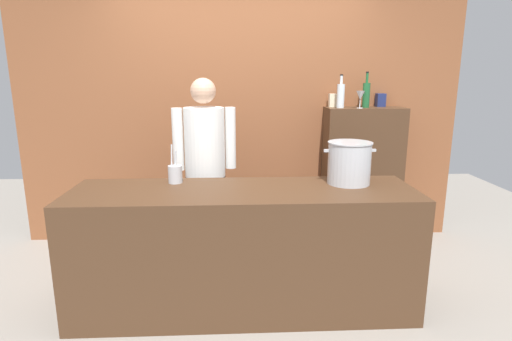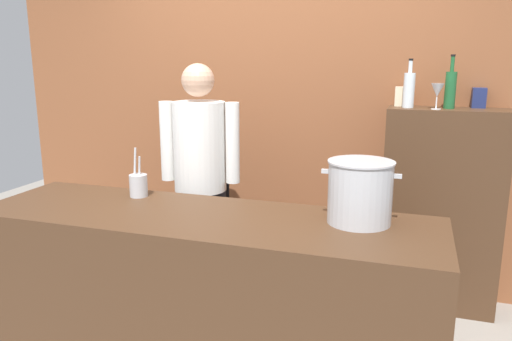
% 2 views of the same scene
% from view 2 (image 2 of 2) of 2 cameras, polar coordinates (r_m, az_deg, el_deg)
% --- Properties ---
extents(brick_back_panel, '(4.40, 0.10, 3.00)m').
position_cam_2_polar(brick_back_panel, '(3.77, 2.43, 9.93)').
color(brick_back_panel, brown).
rests_on(brick_back_panel, ground_plane).
extents(prep_counter, '(2.43, 0.70, 0.90)m').
position_cam_2_polar(prep_counter, '(2.75, -5.93, -14.09)').
color(prep_counter, '#472D1C').
rests_on(prep_counter, ground_plane).
extents(bar_cabinet, '(0.76, 0.32, 1.37)m').
position_cam_2_polar(bar_cabinet, '(3.57, 20.48, -4.33)').
color(bar_cabinet, '#472D1C').
rests_on(bar_cabinet, ground_plane).
extents(chef, '(0.53, 0.38, 1.66)m').
position_cam_2_polar(chef, '(3.27, -6.42, -0.07)').
color(chef, black).
rests_on(chef, ground_plane).
extents(stockpot_large, '(0.38, 0.32, 0.31)m').
position_cam_2_polar(stockpot_large, '(2.46, 11.90, -2.44)').
color(stockpot_large, '#B7BABF').
rests_on(stockpot_large, prep_counter).
extents(utensil_crock, '(0.10, 0.10, 0.29)m').
position_cam_2_polar(utensil_crock, '(2.96, -13.41, -1.63)').
color(utensil_crock, '#B7BABF').
rests_on(utensil_crock, prep_counter).
extents(wine_bottle_clear, '(0.07, 0.07, 0.31)m').
position_cam_2_polar(wine_bottle_clear, '(3.40, 17.23, 8.95)').
color(wine_bottle_clear, silver).
rests_on(wine_bottle_clear, bar_cabinet).
extents(wine_bottle_green, '(0.07, 0.07, 0.34)m').
position_cam_2_polar(wine_bottle_green, '(3.42, 21.50, 8.76)').
color(wine_bottle_green, '#1E592D').
rests_on(wine_bottle_green, bar_cabinet).
extents(wine_glass_tall, '(0.08, 0.08, 0.16)m').
position_cam_2_polar(wine_glass_tall, '(3.34, 20.18, 8.61)').
color(wine_glass_tall, silver).
rests_on(wine_glass_tall, bar_cabinet).
extents(spice_tin_navy, '(0.08, 0.08, 0.13)m').
position_cam_2_polar(spice_tin_navy, '(3.56, 24.31, 7.65)').
color(spice_tin_navy, navy).
rests_on(spice_tin_navy, bar_cabinet).
extents(spice_tin_cream, '(0.07, 0.07, 0.13)m').
position_cam_2_polar(spice_tin_cream, '(3.51, 16.34, 8.20)').
color(spice_tin_cream, beige).
rests_on(spice_tin_cream, bar_cabinet).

